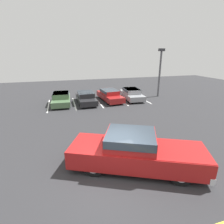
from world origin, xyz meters
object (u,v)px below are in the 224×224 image
at_px(parked_sedan_c, 110,95).
at_px(parked_sedan_d, 132,93).
at_px(parked_sedan_a, 61,98).
at_px(light_post, 160,69).
at_px(pickup_truck, 137,151).
at_px(parked_sedan_b, 86,97).

relative_size(parked_sedan_c, parked_sedan_d, 1.06).
xyz_separation_m(parked_sedan_a, light_post, (11.63, 0.25, 2.66)).
height_order(pickup_truck, parked_sedan_d, pickup_truck).
distance_m(parked_sedan_d, light_post, 4.54).
relative_size(parked_sedan_d, light_post, 0.81).
relative_size(pickup_truck, parked_sedan_d, 1.41).
bearing_deg(parked_sedan_b, pickup_truck, 2.39).
relative_size(pickup_truck, parked_sedan_c, 1.33).
xyz_separation_m(parked_sedan_c, light_post, (6.33, 0.26, 2.65)).
bearing_deg(parked_sedan_d, pickup_truck, -17.27).
relative_size(parked_sedan_a, parked_sedan_c, 0.92).
distance_m(pickup_truck, parked_sedan_c, 12.40).
distance_m(parked_sedan_b, light_post, 9.48).
xyz_separation_m(pickup_truck, parked_sedan_a, (-3.17, 12.24, -0.23)).
distance_m(parked_sedan_b, parked_sedan_c, 2.77).
height_order(parked_sedan_d, light_post, light_post).
xyz_separation_m(parked_sedan_b, light_post, (9.08, 0.57, 2.66)).
distance_m(parked_sedan_a, parked_sedan_d, 7.95).
xyz_separation_m(parked_sedan_b, parked_sedan_d, (5.40, 0.25, 0.01)).
bearing_deg(light_post, parked_sedan_d, -175.08).
bearing_deg(pickup_truck, parked_sedan_b, 118.31).
bearing_deg(parked_sedan_b, parked_sedan_c, 95.79).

